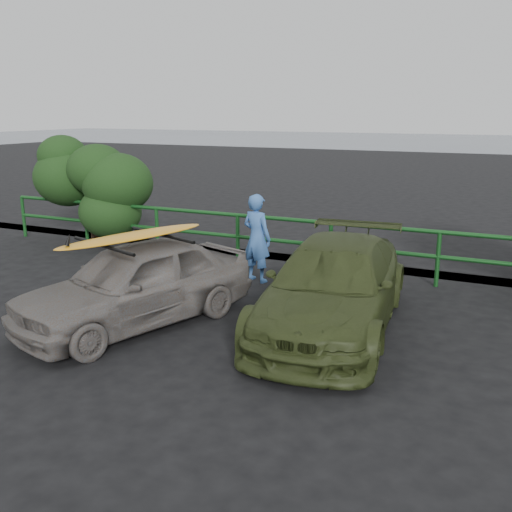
{
  "coord_description": "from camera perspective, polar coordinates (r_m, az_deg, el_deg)",
  "views": [
    {
      "loc": [
        4.2,
        -5.29,
        3.08
      ],
      "look_at": [
        0.67,
        2.31,
        0.94
      ],
      "focal_mm": 40.0,
      "sensor_mm": 36.0,
      "label": 1
    }
  ],
  "objects": [
    {
      "name": "man",
      "position": [
        10.43,
        0.09,
        1.8
      ],
      "size": [
        0.67,
        0.53,
        1.63
      ],
      "primitive_type": "imported",
      "rotation": [
        0.0,
        0.0,
        2.89
      ],
      "color": "#3E6FBB",
      "rests_on": "ground"
    },
    {
      "name": "sedan",
      "position": [
        8.53,
        -11.91,
        -2.7
      ],
      "size": [
        2.61,
        3.96,
        1.25
      ],
      "primitive_type": "imported",
      "rotation": [
        0.0,
        0.0,
        -0.34
      ],
      "color": "slate",
      "rests_on": "ground"
    },
    {
      "name": "guardrail",
      "position": [
        11.4,
        2.66,
        1.35
      ],
      "size": [
        14.0,
        0.08,
        1.04
      ],
      "primitive_type": null,
      "color": "#164D1B",
      "rests_on": "ground"
    },
    {
      "name": "olive_vehicle",
      "position": [
        8.27,
        7.74,
        -3.05
      ],
      "size": [
        2.18,
        4.47,
        1.25
      ],
      "primitive_type": "imported",
      "rotation": [
        0.0,
        0.0,
        0.1
      ],
      "color": "#35401C",
      "rests_on": "ground"
    },
    {
      "name": "roof_rack",
      "position": [
        8.37,
        -12.13,
        1.57
      ],
      "size": [
        1.76,
        1.48,
        0.05
      ],
      "primitive_type": null,
      "rotation": [
        0.0,
        0.0,
        -0.34
      ],
      "color": "black",
      "rests_on": "sedan"
    },
    {
      "name": "ocean",
      "position": [
        65.49,
        21.62,
        10.68
      ],
      "size": [
        200.0,
        200.0,
        0.0
      ],
      "primitive_type": "plane",
      "color": "slate",
      "rests_on": "ground"
    },
    {
      "name": "shrub_left",
      "position": [
        14.09,
        -15.14,
        6.48
      ],
      "size": [
        3.2,
        2.4,
        2.55
      ],
      "primitive_type": null,
      "color": "#1B3B15",
      "rests_on": "ground"
    },
    {
      "name": "ground",
      "position": [
        7.42,
        -12.5,
        -10.56
      ],
      "size": [
        80.0,
        80.0,
        0.0
      ],
      "primitive_type": "plane",
      "color": "black"
    },
    {
      "name": "surfboard",
      "position": [
        8.35,
        -12.16,
        1.97
      ],
      "size": [
        1.28,
        2.47,
        0.07
      ],
      "primitive_type": "ellipsoid",
      "rotation": [
        0.0,
        0.0,
        -0.34
      ],
      "color": "orange",
      "rests_on": "roof_rack"
    }
  ]
}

